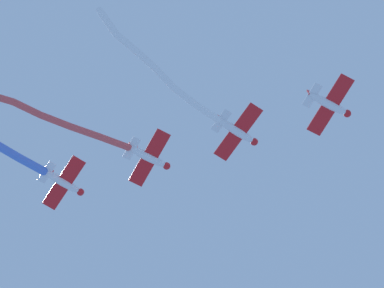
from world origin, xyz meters
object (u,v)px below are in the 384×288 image
at_px(airplane_left_wing, 238,131).
at_px(airplane_slot, 64,182).
at_px(airplane_lead, 330,105).
at_px(airplane_right_wing, 149,157).

height_order(airplane_left_wing, airplane_slot, airplane_slot).
relative_size(airplane_left_wing, airplane_slot, 1.00).
bearing_deg(airplane_lead, airplane_left_wing, 134.33).
bearing_deg(airplane_right_wing, airplane_left_wing, -46.53).
relative_size(airplane_lead, airplane_slot, 0.99).
bearing_deg(airplane_slot, airplane_left_wing, -51.77).
xyz_separation_m(airplane_lead, airplane_right_wing, (14.71, 13.30, 0.50)).
distance_m(airplane_left_wing, airplane_right_wing, 9.91).
xyz_separation_m(airplane_left_wing, airplane_right_wing, (7.34, 6.65, 0.25)).
bearing_deg(airplane_right_wing, airplane_slot, 133.39).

